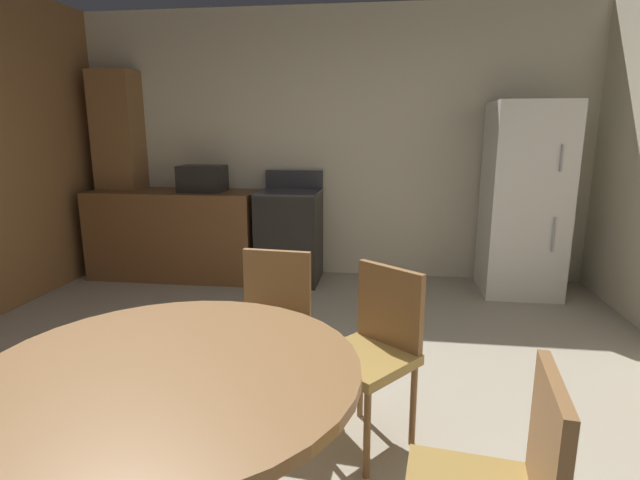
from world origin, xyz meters
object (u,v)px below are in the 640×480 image
refrigerator (524,200)px  dining_table (174,408)px  oven_range (290,236)px  chair_north (271,322)px  microwave (203,179)px  chair_northeast (374,345)px

refrigerator → dining_table: size_ratio=1.41×
oven_range → chair_north: 2.35m
microwave → chair_north: microwave is taller
oven_range → chair_northeast: 2.70m
dining_table → chair_northeast: chair_northeast is taller
dining_table → oven_range: bearing=94.6°
dining_table → chair_northeast: size_ratio=1.44×
chair_north → refrigerator: bearing=145.7°
oven_range → chair_northeast: oven_range is taller
oven_range → chair_northeast: bearing=-70.3°
refrigerator → oven_range: bearing=178.6°
oven_range → refrigerator: (2.21, -0.05, 0.41)m
chair_northeast → refrigerator: bearing=-169.0°
refrigerator → microwave: bearing=179.1°
oven_range → dining_table: oven_range is taller
dining_table → microwave: bearing=109.0°
refrigerator → chair_northeast: refrigerator is taller
dining_table → refrigerator: bearing=59.6°
microwave → chair_northeast: (1.80, -2.54, -0.53)m
refrigerator → chair_north: refrigerator is taller
oven_range → dining_table: bearing=-85.4°
refrigerator → dining_table: refrigerator is taller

